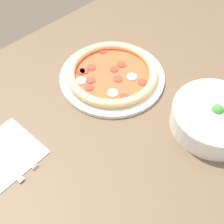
{
  "coord_description": "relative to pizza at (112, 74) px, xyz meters",
  "views": [
    {
      "loc": [
        0.46,
        0.37,
        1.41
      ],
      "look_at": [
        0.09,
        -0.01,
        0.75
      ],
      "focal_mm": 50.0,
      "sensor_mm": 36.0,
      "label": 1
    }
  ],
  "objects": [
    {
      "name": "ground_plane",
      "position": [
        0.01,
        0.12,
        -0.75
      ],
      "size": [
        8.0,
        8.0,
        0.0
      ],
      "primitive_type": "plane",
      "color": "#4C4238"
    },
    {
      "name": "dining_table",
      "position": [
        0.01,
        0.12,
        -0.11
      ],
      "size": [
        1.37,
        0.95,
        0.73
      ],
      "color": "brown",
      "rests_on": "ground_plane"
    },
    {
      "name": "pizza",
      "position": [
        0.0,
        0.0,
        0.0
      ],
      "size": [
        0.32,
        0.32,
        0.04
      ],
      "color": "white",
      "rests_on": "dining_table"
    },
    {
      "name": "bowl",
      "position": [
        -0.07,
        0.31,
        0.02
      ],
      "size": [
        0.23,
        0.23,
        0.08
      ],
      "color": "white",
      "rests_on": "dining_table"
    },
    {
      "name": "napkin",
      "position": [
        0.38,
        0.01,
        -0.02
      ],
      "size": [
        0.17,
        0.17,
        0.0
      ],
      "color": "white",
      "rests_on": "dining_table"
    },
    {
      "name": "fork",
      "position": [
        0.36,
        0.0,
        -0.01
      ],
      "size": [
        0.03,
        0.18,
        0.0
      ],
      "rotation": [
        0.0,
        0.0,
        1.67
      ],
      "color": "silver",
      "rests_on": "napkin"
    }
  ]
}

